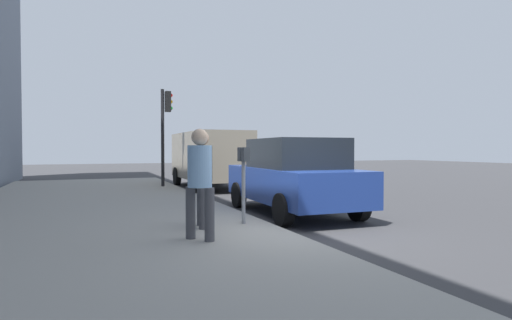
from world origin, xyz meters
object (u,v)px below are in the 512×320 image
object	(u,v)px
parking_meter	(244,169)
pedestrian_bystander	(200,175)
parked_van_far	(209,156)
traffic_signal	(165,121)
pedestrian_at_meter	(202,171)
parked_sedan_near	(293,176)

from	to	relation	value
parking_meter	pedestrian_bystander	xyz separation A→B (m)	(-1.03, 1.10, -0.04)
parked_van_far	traffic_signal	xyz separation A→B (m)	(-0.28, 1.76, 1.32)
pedestrian_bystander	pedestrian_at_meter	bearing A→B (deg)	37.16
pedestrian_at_meter	parked_van_far	distance (m)	9.12
pedestrian_bystander	parked_van_far	world-z (taller)	parked_van_far
parking_meter	pedestrian_bystander	world-z (taller)	pedestrian_bystander
traffic_signal	pedestrian_bystander	bearing A→B (deg)	172.95
parking_meter	pedestrian_at_meter	xyz separation A→B (m)	(-0.04, 0.80, -0.03)
pedestrian_bystander	traffic_signal	bearing A→B (deg)	46.85
parked_sedan_near	traffic_signal	bearing A→B (deg)	14.36
parking_meter	parked_sedan_near	bearing A→B (deg)	-50.05
parking_meter	traffic_signal	world-z (taller)	traffic_signal
parking_meter	pedestrian_at_meter	world-z (taller)	pedestrian_at_meter
parked_van_far	parked_sedan_near	bearing A→B (deg)	179.98
traffic_signal	parked_sedan_near	bearing A→B (deg)	-165.64
parking_meter	traffic_signal	size ratio (longest dim) A/B	0.39
parking_meter	parked_van_far	size ratio (longest dim) A/B	0.27
pedestrian_at_meter	pedestrian_bystander	xyz separation A→B (m)	(-0.99, 0.30, -0.01)
parking_meter	pedestrian_bystander	bearing A→B (deg)	133.21
parked_sedan_near	parked_van_far	xyz separation A→B (m)	(7.16, -0.00, 0.36)
pedestrian_at_meter	traffic_signal	bearing A→B (deg)	93.37
pedestrian_at_meter	parked_sedan_near	bearing A→B (deg)	40.15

